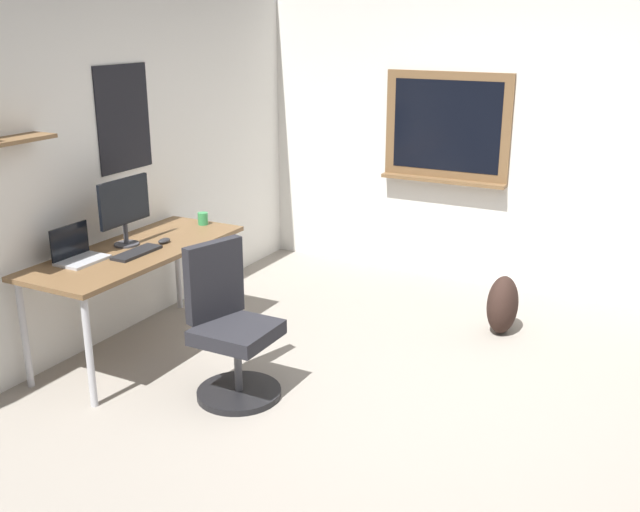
{
  "coord_description": "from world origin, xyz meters",
  "views": [
    {
      "loc": [
        -3.69,
        -1.27,
        2.23
      ],
      "look_at": [
        0.07,
        0.71,
        0.85
      ],
      "focal_mm": 41.44,
      "sensor_mm": 36.0,
      "label": 1
    }
  ],
  "objects_px": {
    "office_chair": "(230,332)",
    "keyboard": "(137,253)",
    "monitor_primary": "(124,207)",
    "laptop": "(77,253)",
    "backpack": "(503,305)",
    "computer_mouse": "(164,241)",
    "coffee_mug": "(203,219)",
    "desk": "(136,258)"
  },
  "relations": [
    {
      "from": "monitor_primary",
      "to": "backpack",
      "type": "height_order",
      "value": "monitor_primary"
    },
    {
      "from": "computer_mouse",
      "to": "desk",
      "type": "bearing_deg",
      "value": 157.52
    },
    {
      "from": "laptop",
      "to": "backpack",
      "type": "bearing_deg",
      "value": -51.37
    },
    {
      "from": "office_chair",
      "to": "backpack",
      "type": "xyz_separation_m",
      "value": [
        1.69,
        -1.24,
        -0.19
      ]
    },
    {
      "from": "laptop",
      "to": "monitor_primary",
      "type": "relative_size",
      "value": 0.67
    },
    {
      "from": "laptop",
      "to": "backpack",
      "type": "distance_m",
      "value": 3.0
    },
    {
      "from": "office_chair",
      "to": "coffee_mug",
      "type": "bearing_deg",
      "value": 43.02
    },
    {
      "from": "laptop",
      "to": "coffee_mug",
      "type": "distance_m",
      "value": 1.1
    },
    {
      "from": "desk",
      "to": "coffee_mug",
      "type": "distance_m",
      "value": 0.72
    },
    {
      "from": "laptop",
      "to": "keyboard",
      "type": "distance_m",
      "value": 0.37
    },
    {
      "from": "desk",
      "to": "monitor_primary",
      "type": "relative_size",
      "value": 3.51
    },
    {
      "from": "laptop",
      "to": "backpack",
      "type": "height_order",
      "value": "laptop"
    },
    {
      "from": "monitor_primary",
      "to": "computer_mouse",
      "type": "height_order",
      "value": "monitor_primary"
    },
    {
      "from": "office_chair",
      "to": "computer_mouse",
      "type": "bearing_deg",
      "value": 62.89
    },
    {
      "from": "computer_mouse",
      "to": "office_chair",
      "type": "bearing_deg",
      "value": -117.11
    },
    {
      "from": "desk",
      "to": "coffee_mug",
      "type": "height_order",
      "value": "coffee_mug"
    },
    {
      "from": "computer_mouse",
      "to": "keyboard",
      "type": "bearing_deg",
      "value": 180.0
    },
    {
      "from": "desk",
      "to": "office_chair",
      "type": "xyz_separation_m",
      "value": [
        -0.22,
        -0.91,
        -0.27
      ]
    },
    {
      "from": "desk",
      "to": "laptop",
      "type": "xyz_separation_m",
      "value": [
        -0.37,
        0.15,
        0.12
      ]
    },
    {
      "from": "desk",
      "to": "backpack",
      "type": "distance_m",
      "value": 2.64
    },
    {
      "from": "monitor_primary",
      "to": "backpack",
      "type": "relative_size",
      "value": 1.06
    },
    {
      "from": "desk",
      "to": "office_chair",
      "type": "distance_m",
      "value": 0.97
    },
    {
      "from": "desk",
      "to": "computer_mouse",
      "type": "distance_m",
      "value": 0.23
    },
    {
      "from": "computer_mouse",
      "to": "coffee_mug",
      "type": "height_order",
      "value": "coffee_mug"
    },
    {
      "from": "computer_mouse",
      "to": "coffee_mug",
      "type": "relative_size",
      "value": 1.13
    },
    {
      "from": "office_chair",
      "to": "coffee_mug",
      "type": "xyz_separation_m",
      "value": [
        0.94,
        0.88,
        0.38
      ]
    },
    {
      "from": "office_chair",
      "to": "monitor_primary",
      "type": "distance_m",
      "value": 1.21
    },
    {
      "from": "monitor_primary",
      "to": "keyboard",
      "type": "bearing_deg",
      "value": -122.91
    },
    {
      "from": "computer_mouse",
      "to": "coffee_mug",
      "type": "xyz_separation_m",
      "value": [
        0.52,
        0.05,
        0.03
      ]
    },
    {
      "from": "office_chair",
      "to": "laptop",
      "type": "height_order",
      "value": "laptop"
    },
    {
      "from": "office_chair",
      "to": "keyboard",
      "type": "relative_size",
      "value": 2.57
    },
    {
      "from": "desk",
      "to": "monitor_primary",
      "type": "bearing_deg",
      "value": 69.08
    },
    {
      "from": "office_chair",
      "to": "computer_mouse",
      "type": "height_order",
      "value": "office_chair"
    },
    {
      "from": "desk",
      "to": "coffee_mug",
      "type": "relative_size",
      "value": 17.69
    },
    {
      "from": "computer_mouse",
      "to": "coffee_mug",
      "type": "bearing_deg",
      "value": 5.54
    },
    {
      "from": "keyboard",
      "to": "coffee_mug",
      "type": "distance_m",
      "value": 0.8
    },
    {
      "from": "monitor_primary",
      "to": "coffee_mug",
      "type": "relative_size",
      "value": 5.04
    },
    {
      "from": "laptop",
      "to": "coffee_mug",
      "type": "relative_size",
      "value": 3.37
    },
    {
      "from": "office_chair",
      "to": "monitor_primary",
      "type": "bearing_deg",
      "value": 75.37
    },
    {
      "from": "office_chair",
      "to": "keyboard",
      "type": "distance_m",
      "value": 0.91
    },
    {
      "from": "office_chair",
      "to": "monitor_primary",
      "type": "relative_size",
      "value": 2.05
    },
    {
      "from": "laptop",
      "to": "coffee_mug",
      "type": "bearing_deg",
      "value": -9.81
    }
  ]
}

